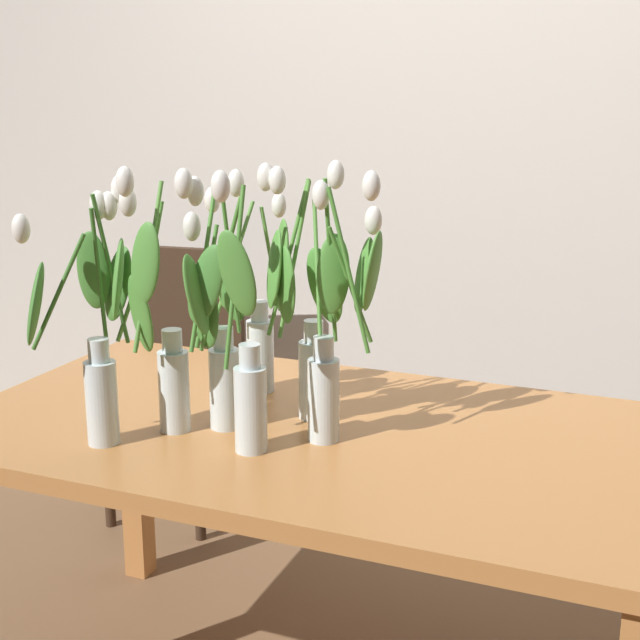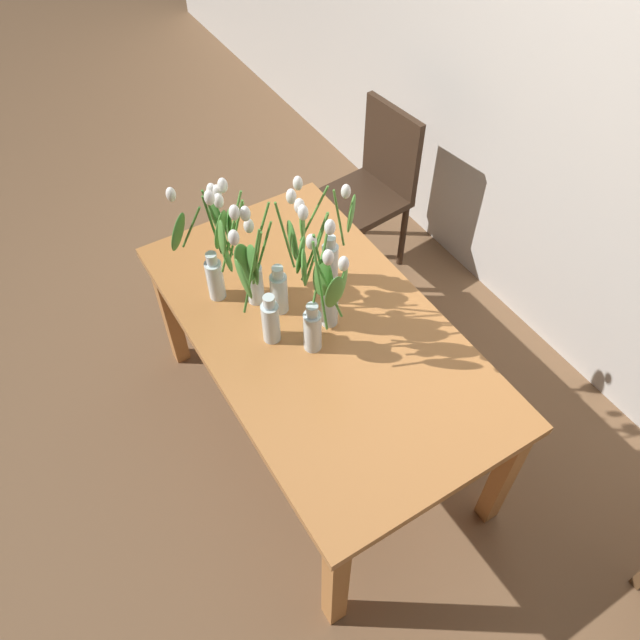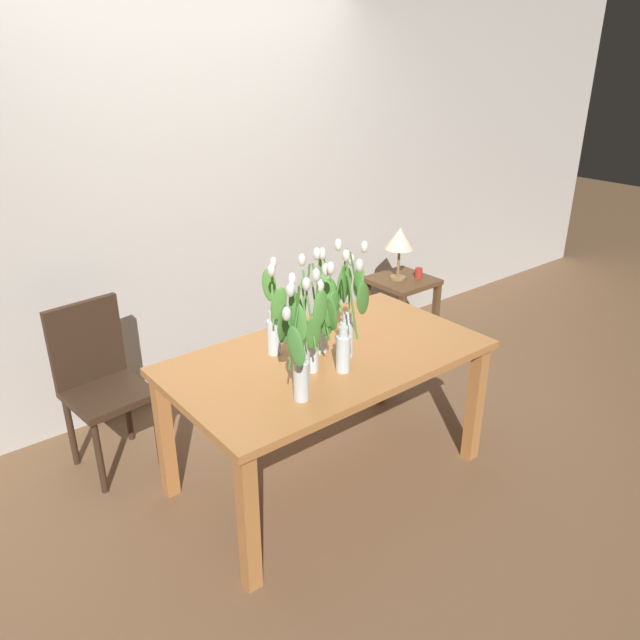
{
  "view_description": "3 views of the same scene",
  "coord_description": "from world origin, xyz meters",
  "px_view_note": "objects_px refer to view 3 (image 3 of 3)",
  "views": [
    {
      "loc": [
        0.73,
        -1.73,
        1.46
      ],
      "look_at": [
        0.06,
        -0.08,
        1.01
      ],
      "focal_mm": 49.98,
      "sensor_mm": 36.0,
      "label": 1
    },
    {
      "loc": [
        1.34,
        -0.82,
        2.61
      ],
      "look_at": [
        0.1,
        -0.06,
        0.92
      ],
      "focal_mm": 35.32,
      "sensor_mm": 36.0,
      "label": 2
    },
    {
      "loc": [
        -1.74,
        -2.11,
        2.15
      ],
      "look_at": [
        -0.01,
        0.05,
        0.92
      ],
      "focal_mm": 34.27,
      "sensor_mm": 36.0,
      "label": 3
    }
  ],
  "objects_px": {
    "tulip_vase_2": "(347,313)",
    "tulip_vase_3": "(314,332)",
    "tulip_vase_0": "(296,356)",
    "tulip_vase_5": "(274,321)",
    "tulip_vase_4": "(344,336)",
    "dining_table": "(327,370)",
    "tulip_vase_1": "(305,342)",
    "side_table": "(402,293)",
    "table_lamp": "(400,240)",
    "pillar_candle": "(419,273)",
    "dining_chair": "(100,377)",
    "tulip_vase_6": "(325,313)"
  },
  "relations": [
    {
      "from": "tulip_vase_0",
      "to": "tulip_vase_5",
      "type": "xyz_separation_m",
      "value": [
        0.17,
        0.42,
        -0.03
      ]
    },
    {
      "from": "tulip_vase_0",
      "to": "tulip_vase_4",
      "type": "height_order",
      "value": "tulip_vase_4"
    },
    {
      "from": "tulip_vase_1",
      "to": "tulip_vase_0",
      "type": "bearing_deg",
      "value": -145.14
    },
    {
      "from": "tulip_vase_3",
      "to": "pillar_candle",
      "type": "xyz_separation_m",
      "value": [
        1.75,
        0.94,
        -0.36
      ]
    },
    {
      "from": "tulip_vase_1",
      "to": "tulip_vase_3",
      "type": "relative_size",
      "value": 1.01
    },
    {
      "from": "tulip_vase_4",
      "to": "tulip_vase_5",
      "type": "bearing_deg",
      "value": 110.65
    },
    {
      "from": "tulip_vase_2",
      "to": "dining_table",
      "type": "bearing_deg",
      "value": 151.94
    },
    {
      "from": "dining_table",
      "to": "pillar_candle",
      "type": "distance_m",
      "value": 1.8
    },
    {
      "from": "tulip_vase_5",
      "to": "pillar_candle",
      "type": "xyz_separation_m",
      "value": [
        1.79,
        0.67,
        -0.33
      ]
    },
    {
      "from": "dining_table",
      "to": "side_table",
      "type": "relative_size",
      "value": 2.91
    },
    {
      "from": "dining_table",
      "to": "dining_chair",
      "type": "xyz_separation_m",
      "value": [
        -0.87,
        0.88,
        -0.12
      ]
    },
    {
      "from": "tulip_vase_5",
      "to": "table_lamp",
      "type": "distance_m",
      "value": 1.81
    },
    {
      "from": "dining_table",
      "to": "tulip_vase_3",
      "type": "relative_size",
      "value": 2.75
    },
    {
      "from": "tulip_vase_5",
      "to": "tulip_vase_6",
      "type": "bearing_deg",
      "value": -38.75
    },
    {
      "from": "dining_chair",
      "to": "tulip_vase_3",
      "type": "bearing_deg",
      "value": -54.42
    },
    {
      "from": "tulip_vase_3",
      "to": "tulip_vase_6",
      "type": "relative_size",
      "value": 1.0
    },
    {
      "from": "dining_table",
      "to": "tulip_vase_0",
      "type": "relative_size",
      "value": 2.85
    },
    {
      "from": "tulip_vase_3",
      "to": "table_lamp",
      "type": "xyz_separation_m",
      "value": [
        1.61,
        1.02,
        -0.09
      ]
    },
    {
      "from": "table_lamp",
      "to": "tulip_vase_3",
      "type": "bearing_deg",
      "value": -147.57
    },
    {
      "from": "tulip_vase_2",
      "to": "dining_chair",
      "type": "xyz_separation_m",
      "value": [
        -0.95,
        0.93,
        -0.44
      ]
    },
    {
      "from": "tulip_vase_2",
      "to": "side_table",
      "type": "xyz_separation_m",
      "value": [
        1.39,
        0.94,
        -0.53
      ]
    },
    {
      "from": "tulip_vase_2",
      "to": "tulip_vase_3",
      "type": "relative_size",
      "value": 1.01
    },
    {
      "from": "pillar_candle",
      "to": "tulip_vase_5",
      "type": "bearing_deg",
      "value": -159.43
    },
    {
      "from": "dining_table",
      "to": "tulip_vase_4",
      "type": "relative_size",
      "value": 2.73
    },
    {
      "from": "tulip_vase_2",
      "to": "tulip_vase_3",
      "type": "distance_m",
      "value": 0.26
    },
    {
      "from": "tulip_vase_2",
      "to": "table_lamp",
      "type": "bearing_deg",
      "value": 35.37
    },
    {
      "from": "tulip_vase_4",
      "to": "table_lamp",
      "type": "height_order",
      "value": "tulip_vase_4"
    },
    {
      "from": "tulip_vase_1",
      "to": "dining_table",
      "type": "bearing_deg",
      "value": 33.13
    },
    {
      "from": "tulip_vase_3",
      "to": "tulip_vase_6",
      "type": "bearing_deg",
      "value": 36.09
    },
    {
      "from": "tulip_vase_5",
      "to": "table_lamp",
      "type": "bearing_deg",
      "value": 24.52
    },
    {
      "from": "tulip_vase_4",
      "to": "dining_table",
      "type": "bearing_deg",
      "value": 71.69
    },
    {
      "from": "tulip_vase_6",
      "to": "side_table",
      "type": "relative_size",
      "value": 1.06
    },
    {
      "from": "dining_table",
      "to": "tulip_vase_1",
      "type": "bearing_deg",
      "value": -146.87
    },
    {
      "from": "table_lamp",
      "to": "dining_table",
      "type": "bearing_deg",
      "value": -147.48
    },
    {
      "from": "tulip_vase_3",
      "to": "tulip_vase_5",
      "type": "bearing_deg",
      "value": 98.58
    },
    {
      "from": "dining_table",
      "to": "table_lamp",
      "type": "xyz_separation_m",
      "value": [
        1.44,
        0.92,
        0.21
      ]
    },
    {
      "from": "side_table",
      "to": "table_lamp",
      "type": "height_order",
      "value": "table_lamp"
    },
    {
      "from": "tulip_vase_5",
      "to": "side_table",
      "type": "bearing_deg",
      "value": 23.54
    },
    {
      "from": "tulip_vase_5",
      "to": "side_table",
      "type": "xyz_separation_m",
      "value": [
        1.68,
        0.73,
        -0.49
      ]
    },
    {
      "from": "tulip_vase_6",
      "to": "pillar_candle",
      "type": "distance_m",
      "value": 1.84
    },
    {
      "from": "dining_table",
      "to": "tulip_vase_4",
      "type": "height_order",
      "value": "tulip_vase_4"
    },
    {
      "from": "table_lamp",
      "to": "tulip_vase_5",
      "type": "bearing_deg",
      "value": -155.48
    },
    {
      "from": "tulip_vase_1",
      "to": "tulip_vase_6",
      "type": "relative_size",
      "value": 1.01
    },
    {
      "from": "tulip_vase_2",
      "to": "tulip_vase_6",
      "type": "bearing_deg",
      "value": 149.34
    },
    {
      "from": "table_lamp",
      "to": "pillar_candle",
      "type": "xyz_separation_m",
      "value": [
        0.14,
        -0.08,
        -0.27
      ]
    },
    {
      "from": "dining_chair",
      "to": "tulip_vase_2",
      "type": "bearing_deg",
      "value": -44.2
    },
    {
      "from": "tulip_vase_6",
      "to": "table_lamp",
      "type": "xyz_separation_m",
      "value": [
        1.45,
        0.91,
        -0.11
      ]
    },
    {
      "from": "tulip_vase_2",
      "to": "tulip_vase_4",
      "type": "bearing_deg",
      "value": -133.95
    },
    {
      "from": "dining_chair",
      "to": "pillar_candle",
      "type": "relative_size",
      "value": 12.4
    },
    {
      "from": "table_lamp",
      "to": "dining_chair",
      "type": "bearing_deg",
      "value": -179.04
    }
  ]
}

